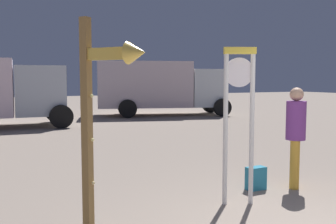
# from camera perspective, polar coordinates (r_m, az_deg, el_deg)

# --- Properties ---
(standing_clock) EXTENTS (0.47, 0.26, 2.35)m
(standing_clock) POSITION_cam_1_polar(r_m,az_deg,el_deg) (5.75, 10.54, 0.58)
(standing_clock) COLOR silver
(standing_clock) RESTS_ON ground_plane
(arrow_sign) EXTENTS (0.65, 0.80, 2.60)m
(arrow_sign) POSITION_cam_1_polar(r_m,az_deg,el_deg) (4.43, -9.57, 2.00)
(arrow_sign) COLOR olive
(arrow_sign) RESTS_ON ground_plane
(person_near_clock) EXTENTS (0.33, 0.33, 1.74)m
(person_near_clock) POSITION_cam_1_polar(r_m,az_deg,el_deg) (6.93, 18.53, -2.87)
(person_near_clock) COLOR gold
(person_near_clock) RESTS_ON ground_plane
(backpack) EXTENTS (0.34, 0.22, 0.39)m
(backpack) POSITION_cam_1_polar(r_m,az_deg,el_deg) (6.77, 12.95, -9.65)
(backpack) COLOR teal
(backpack) RESTS_ON ground_plane
(box_truck_near) EXTENTS (7.06, 4.21, 2.77)m
(box_truck_near) POSITION_cam_1_polar(r_m,az_deg,el_deg) (19.83, -1.47, 3.95)
(box_truck_near) COLOR beige
(box_truck_near) RESTS_ON ground_plane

